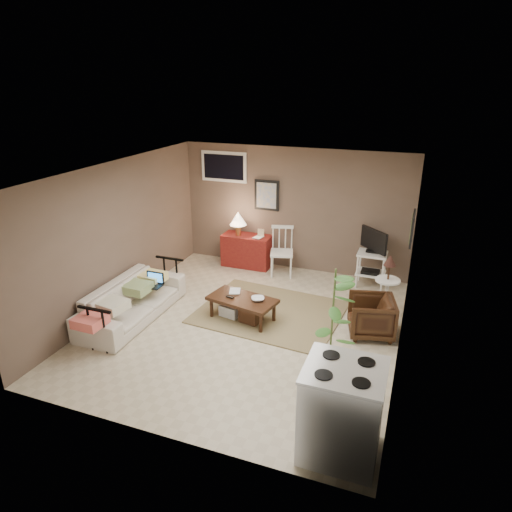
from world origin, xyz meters
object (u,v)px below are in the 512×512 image
at_px(tv_stand, 372,257).
at_px(armchair, 371,315).
at_px(sofa, 132,295).
at_px(spindle_chair, 282,253).
at_px(stove, 342,411).
at_px(coffee_table, 242,307).
at_px(potted_plant, 332,325).
at_px(side_table, 388,278).
at_px(red_console, 246,248).

xyz_separation_m(tv_stand, armchair, (0.22, -1.73, -0.25)).
xyz_separation_m(sofa, tv_stand, (3.39, 2.53, 0.18)).
bearing_deg(spindle_chair, stove, -65.10).
relative_size(spindle_chair, stove, 0.92).
relative_size(coffee_table, tv_stand, 1.04).
bearing_deg(potted_plant, coffee_table, 144.40).
distance_m(side_table, stove, 3.17).
xyz_separation_m(red_console, side_table, (2.87, -1.14, 0.25)).
height_order(coffee_table, stove, stove).
xyz_separation_m(spindle_chair, potted_plant, (1.59, -3.12, 0.41)).
distance_m(red_console, armchair, 3.29).
xyz_separation_m(spindle_chair, armchair, (1.92, -1.69, -0.11)).
relative_size(red_console, armchair, 1.72).
xyz_separation_m(tv_stand, side_table, (0.37, -1.02, 0.06)).
relative_size(sofa, potted_plant, 1.26).
bearing_deg(side_table, sofa, -158.14).
bearing_deg(sofa, potted_plant, -100.72).
relative_size(tv_stand, potted_plant, 0.68).
xyz_separation_m(coffee_table, side_table, (2.10, 0.96, 0.42)).
relative_size(sofa, side_table, 1.96).
height_order(red_console, potted_plant, potted_plant).
bearing_deg(sofa, armchair, -77.50).
xyz_separation_m(tv_stand, potted_plant, (-0.10, -3.15, 0.28)).
relative_size(armchair, potted_plant, 0.41).
height_order(coffee_table, tv_stand, tv_stand).
xyz_separation_m(side_table, stove, (-0.14, -3.16, -0.13)).
bearing_deg(stove, armchair, 90.13).
height_order(coffee_table, armchair, armchair).
height_order(spindle_chair, potted_plant, potted_plant).
bearing_deg(potted_plant, red_console, 126.24).
bearing_deg(tv_stand, side_table, -70.14).
relative_size(armchair, stove, 0.64).
bearing_deg(sofa, stove, -114.51).
xyz_separation_m(coffee_table, red_console, (-0.76, 2.10, 0.17)).
xyz_separation_m(coffee_table, spindle_chair, (0.04, 1.95, 0.22)).
height_order(side_table, stove, side_table).
height_order(potted_plant, stove, potted_plant).
xyz_separation_m(side_table, potted_plant, (-0.47, -2.13, 0.21)).
distance_m(tv_stand, potted_plant, 3.16).
bearing_deg(spindle_chair, tv_stand, 1.17).
height_order(spindle_chair, stove, stove).
height_order(spindle_chair, side_table, side_table).
xyz_separation_m(spindle_chair, stove, (1.92, -4.14, 0.07)).
distance_m(sofa, spindle_chair, 3.02).
relative_size(potted_plant, stove, 1.58).
distance_m(coffee_table, side_table, 2.35).
bearing_deg(sofa, tv_stand, -53.30).
bearing_deg(stove, spindle_chair, 114.90).
height_order(red_console, spindle_chair, red_console).
height_order(red_console, armchair, red_console).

